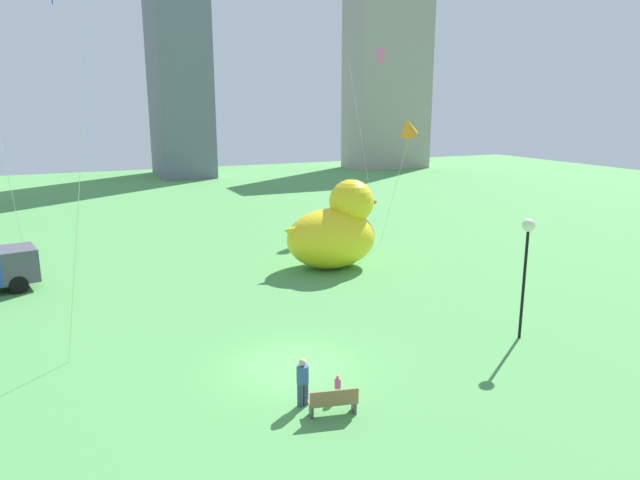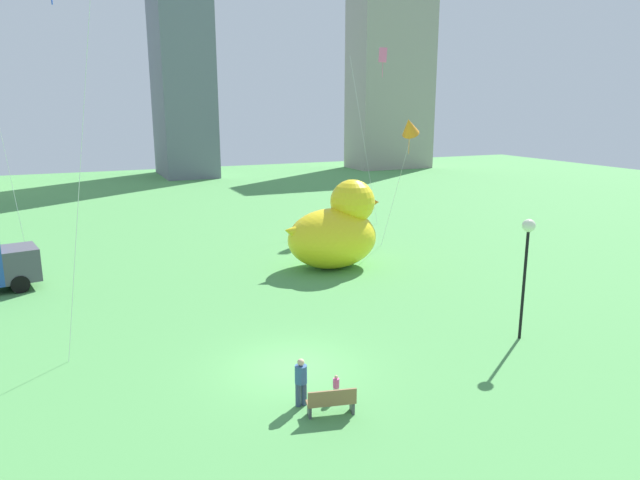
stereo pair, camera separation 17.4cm
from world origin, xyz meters
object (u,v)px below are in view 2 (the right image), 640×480
object	(u,v)px
lamppost	(527,245)
kite_orange	(410,127)
person_adult	(301,380)
giant_inflatable_duck	(336,231)
kite_pink	(383,56)
park_bench	(331,402)
person_child	(336,386)

from	to	relation	value
lamppost	kite_orange	world-z (taller)	kite_orange
person_adult	giant_inflatable_duck	size ratio (longest dim) A/B	0.26
lamppost	kite_pink	bearing A→B (deg)	73.30
park_bench	person_child	xyz separation A→B (m)	(0.56, 0.86, -0.01)
giant_inflatable_duck	kite_pink	distance (m)	19.08
park_bench	lamppost	bearing A→B (deg)	13.91
person_child	kite_pink	size ratio (longest dim) A/B	0.06
park_bench	person_child	size ratio (longest dim) A/B	1.86
kite_orange	lamppost	bearing A→B (deg)	-104.84
park_bench	kite_orange	bearing A→B (deg)	52.24
giant_inflatable_duck	lamppost	size ratio (longest dim) A/B	1.24
lamppost	giant_inflatable_duck	bearing A→B (deg)	100.50
giant_inflatable_duck	person_child	bearing A→B (deg)	-115.16
lamppost	kite_pink	size ratio (longest dim) A/B	0.36
lamppost	kite_pink	distance (m)	27.52
person_adult	giant_inflatable_duck	world-z (taller)	giant_inflatable_duck
kite_orange	kite_pink	bearing A→B (deg)	70.49
person_adult	lamppost	distance (m)	10.69
person_adult	kite_pink	size ratio (longest dim) A/B	0.12
park_bench	kite_pink	bearing A→B (deg)	58.03
kite_orange	person_child	bearing A→B (deg)	-127.98
person_child	giant_inflatable_duck	world-z (taller)	giant_inflatable_duck
kite_orange	kite_pink	size ratio (longest dim) A/B	0.63
person_adult	giant_inflatable_duck	xyz separation A→B (m)	(7.81, 14.03, 1.29)
person_adult	kite_orange	world-z (taller)	kite_orange
person_child	lamppost	size ratio (longest dim) A/B	0.17
giant_inflatable_duck	kite_orange	distance (m)	8.92
kite_pink	person_child	bearing A→B (deg)	-121.93
park_bench	kite_orange	distance (m)	23.33
person_child	park_bench	bearing A→B (deg)	-123.18
lamppost	kite_orange	distance (m)	16.15
park_bench	kite_orange	world-z (taller)	kite_orange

